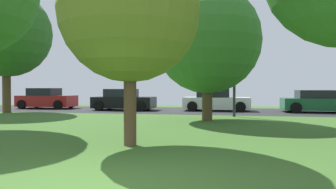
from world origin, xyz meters
TOP-DOWN VIEW (x-y plane):
  - road_strip at (0.00, 16.00)m, footprint 44.00×6.40m
  - oak_tree_left at (-11.33, 12.39)m, footprint 5.30×5.30m
  - oak_tree_right at (0.84, 10.03)m, footprint 4.81×4.81m
  - birch_tree_lone at (-0.69, 3.51)m, footprint 3.57×3.57m
  - parked_car_red at (-11.15, 16.25)m, footprint 4.03×1.98m
  - parked_car_black at (-5.07, 15.65)m, footprint 4.03×2.09m
  - parked_car_white at (1.00, 16.25)m, footprint 4.23×2.07m
  - parked_car_green at (7.09, 15.98)m, footprint 4.13×2.08m
  - street_lamp_post at (2.09, 12.20)m, footprint 0.14×0.14m

SIDE VIEW (x-z plane):
  - road_strip at x=0.00m, z-range 0.00..0.01m
  - parked_car_green at x=7.09m, z-range -0.05..1.30m
  - parked_car_black at x=-5.07m, z-range -0.06..1.35m
  - parked_car_white at x=1.00m, z-range -0.06..1.37m
  - parked_car_red at x=-11.15m, z-range -0.06..1.41m
  - street_lamp_post at x=2.09m, z-range 0.00..4.50m
  - birch_tree_lone at x=-0.69m, z-range 0.79..5.97m
  - oak_tree_right at x=0.84m, z-range 0.60..6.63m
  - oak_tree_left at x=-11.33m, z-range 1.06..8.51m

